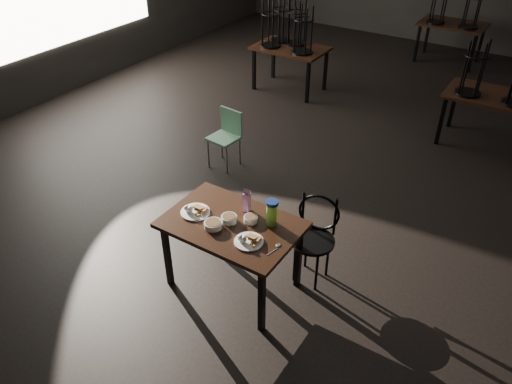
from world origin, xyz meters
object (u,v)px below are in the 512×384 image
Objects in this scene: water_bottle at (272,212)px; juice_carton at (247,201)px; bentwood_chair at (315,232)px; main_table at (232,230)px; school_chair at (227,133)px.

juice_carton is at bearing 170.57° from water_bottle.
juice_carton is 0.27× the size of bentwood_chair.
bentwood_chair is (0.26, 0.37, -0.36)m from water_bottle.
bentwood_chair is (0.55, 0.32, -0.34)m from juice_carton.
main_table is 4.88× the size of water_bottle.
water_bottle is at bearing -38.17° from school_chair.
juice_carton reaches higher than main_table.
bentwood_chair is 1.15× the size of school_chair.
school_chair is at bearing 134.17° from bentwood_chair.
water_bottle is 2.35m from school_chair.
school_chair is (-1.35, 1.80, -0.22)m from main_table.
juice_carton is 0.30m from water_bottle.
juice_carton is (0.01, 0.23, 0.19)m from main_table.
main_table is 0.41m from water_bottle.
bentwood_chair is at bearing 44.11° from main_table.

